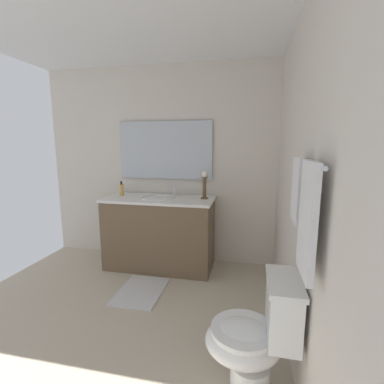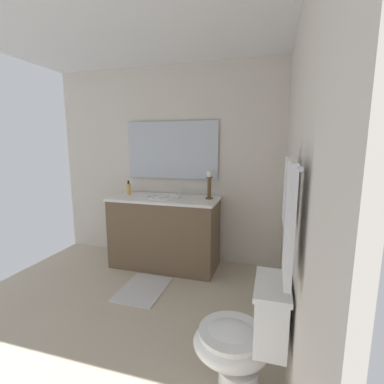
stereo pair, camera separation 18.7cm
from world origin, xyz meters
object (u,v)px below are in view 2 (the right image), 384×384
Objects in this scene: vanity_cabinet at (165,232)px; mirror at (172,150)px; sink_basin at (164,201)px; towel_bar at (295,163)px; bath_mat at (143,289)px; soap_bottle at (129,189)px; towel_near_vanity at (287,191)px; toilet at (243,340)px; candle_holder_tall at (209,184)px; towel_center at (289,222)px.

mirror is at bearing 179.99° from vanity_cabinet.
sink_basin is 0.61× the size of towel_bar.
mirror reaches higher than bath_mat.
mirror is 6.63× the size of soap_bottle.
towel_near_vanity is at bearing 50.66° from soap_bottle.
toilet is 2.06× the size of towel_near_vanity.
candle_holder_tall is 1.72m from towel_near_vanity.
bath_mat is (0.70, -0.54, -1.03)m from candle_holder_tall.
vanity_cabinet is at bearing -82.02° from candle_holder_tall.
toilet is 1.25× the size of bath_mat.
toilet is at bearing 35.62° from sink_basin.
towel_center is at bearing 0.00° from towel_near_vanity.
mirror is 2.39m from toilet.
candle_holder_tall is 1.90m from towel_bar.
towel_center is 0.89× the size of bath_mat.
towel_center is at bearing 36.64° from vanity_cabinet.
soap_bottle is 0.34× the size of towel_center.
sink_basin is 2.24m from towel_center.
mirror reaches higher than towel_bar.
vanity_cabinet is 0.81m from candle_holder_tall.
toilet reaches higher than bath_mat.
bath_mat is at bearing 36.63° from soap_bottle.
towel_bar is (1.89, 1.34, -0.01)m from mirror.
mirror is at bearing 180.00° from bath_mat.
candle_holder_tall is at bearing -152.72° from towel_near_vanity.
candle_holder_tall is at bearing -157.06° from towel_center.
soap_bottle is at bearing -134.80° from toilet.
towel_near_vanity is 0.61× the size of bath_mat.
towel_near_vanity reaches higher than towel_bar.
towel_center is at bearing 48.95° from bath_mat.
mirror reaches higher than vanity_cabinet.
towel_bar is (1.66, 1.84, 0.47)m from soap_bottle.
soap_bottle is 0.49× the size of towel_near_vanity.
mirror reaches higher than towel_near_vanity.
towel_bar is 1.82× the size of towel_near_vanity.
candle_holder_tall is (-0.08, 0.54, 0.21)m from sink_basin.
vanity_cabinet is 2.33m from towel_center.
mirror is 1.80× the size of towel_bar.
candle_holder_tall reaches higher than bath_mat.
sink_basin is 2.00m from towel_near_vanity.
towel_near_vanity is at bearing 37.46° from mirror.
bath_mat is at bearing -131.05° from towel_center.
soap_bottle is 2.35m from toilet.
bath_mat is (0.91, -0.00, -1.41)m from mirror.
mirror is at bearing -179.80° from sink_basin.
candle_holder_tall is 0.61× the size of towel_center.
towel_center reaches higher than candle_holder_tall.
vanity_cabinet is 1.98× the size of towel_bar.
toilet is (1.63, 0.58, -0.67)m from candle_holder_tall.
mirror is (-0.28, -0.00, 0.59)m from sink_basin.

